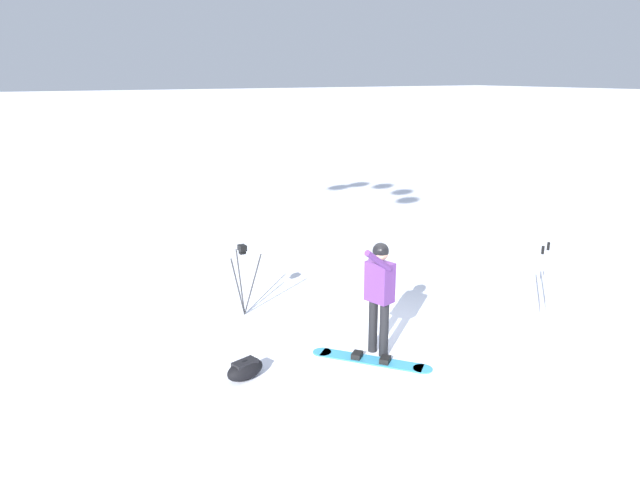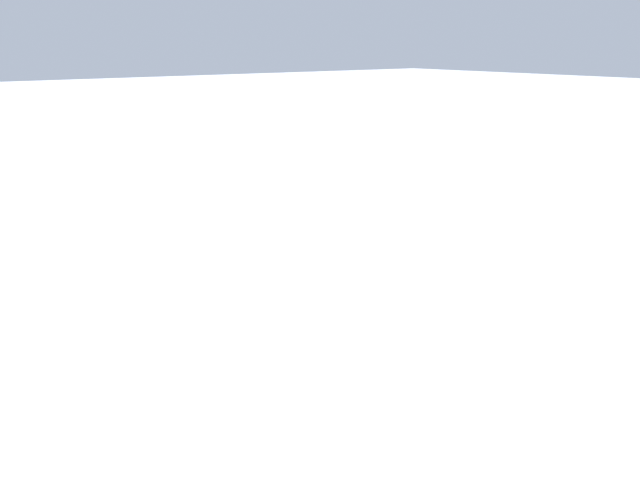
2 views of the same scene
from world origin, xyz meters
The scene contains 6 objects.
ground_plane centered at (0.00, 0.00, 0.00)m, with size 300.00×300.00×0.00m, color white.
snowboarder centered at (-0.54, -0.43, 1.10)m, with size 0.66×0.59×1.81m.
snowboard centered at (-0.77, -0.59, 0.02)m, with size 1.28×1.50×0.10m.
gear_bag_large centered at (-2.63, -0.14, 0.15)m, with size 0.65×0.44×0.28m.
camera_tripod centered at (-1.69, 2.05, 0.93)m, with size 0.59×0.53×1.30m.
ski_poles centered at (2.91, -0.62, 0.85)m, with size 0.41×0.28×1.30m.
Camera 1 is at (-5.60, -7.30, 4.19)m, focal length 33.69 mm.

